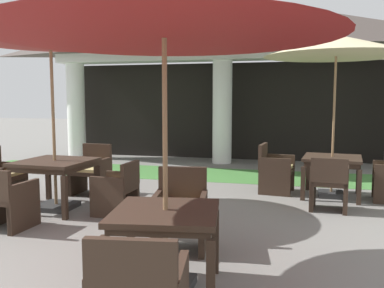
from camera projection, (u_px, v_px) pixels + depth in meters
background_pavilion at (223, 37)px, 10.82m from camera, size 9.70×2.94×4.31m
lawn_strip at (209, 174)px, 9.40m from camera, size 11.50×1.72×0.01m
patio_table_near_foreground at (332, 162)px, 7.19m from camera, size 1.05×1.05×0.71m
patio_umbrella_near_foreground at (336, 47)px, 6.98m from camera, size 2.42×2.42×2.83m
patio_chair_near_foreground_west at (275, 170)px, 7.56m from camera, size 0.64×0.66×0.88m
patio_chair_near_foreground_south at (329, 184)px, 6.31m from camera, size 0.60×0.55×0.83m
patio_table_mid_left at (166, 221)px, 3.64m from camera, size 1.03×1.03×0.73m
patio_umbrella_mid_left at (164, 14)px, 3.45m from camera, size 2.99×2.99×2.68m
patio_chair_mid_left_north at (180, 213)px, 4.70m from camera, size 0.66×0.63×0.91m
patio_table_mid_right at (55, 166)px, 6.40m from camera, size 1.09×1.09×0.76m
patio_umbrella_mid_right at (50, 31)px, 6.18m from camera, size 2.41×2.41×3.00m
patio_chair_mid_right_north at (91, 172)px, 7.44m from camera, size 0.61×0.60×0.88m
patio_chair_mid_right_east at (117, 189)px, 6.13m from camera, size 0.58×0.58×0.78m
patio_chair_mid_right_south at (7, 200)px, 5.43m from camera, size 0.57×0.61×0.82m
terracotta_urn at (170, 178)px, 8.21m from camera, size 0.24×0.24×0.37m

